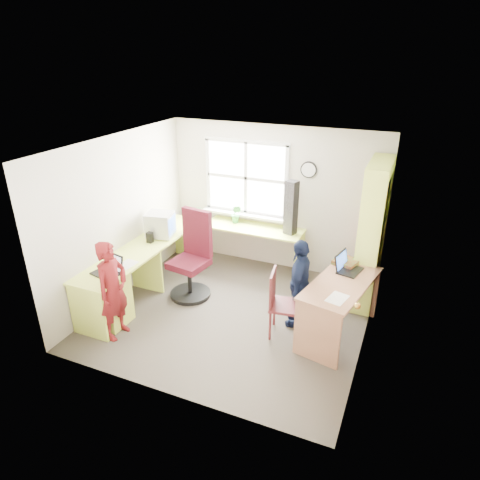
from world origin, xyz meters
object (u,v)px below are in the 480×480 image
at_px(crt_monitor, 160,225).
at_px(laptop_right, 346,266).
at_px(swivel_chair, 193,260).
at_px(potted_plant, 236,214).
at_px(person_navy, 300,283).
at_px(l_desk, 142,277).
at_px(right_desk, 340,297).
at_px(wooden_chair, 281,301).
at_px(person_green, 200,241).
at_px(cd_tower, 291,208).
at_px(person_red, 113,290).
at_px(bookshelf, 372,237).
at_px(laptop_left, 109,269).

bearing_deg(crt_monitor, laptop_right, -13.05).
relative_size(swivel_chair, potted_plant, 4.06).
distance_m(swivel_chair, person_navy, 1.70).
bearing_deg(l_desk, right_desk, 8.06).
relative_size(wooden_chair, person_green, 0.80).
xyz_separation_m(crt_monitor, person_navy, (2.37, -0.37, -0.32)).
bearing_deg(potted_plant, wooden_chair, -51.16).
relative_size(cd_tower, person_red, 0.65).
relative_size(bookshelf, swivel_chair, 1.59).
xyz_separation_m(potted_plant, person_navy, (1.50, -1.35, -0.29)).
distance_m(l_desk, laptop_left, 0.62).
distance_m(wooden_chair, person_red, 2.14).
height_order(crt_monitor, cd_tower, cd_tower).
bearing_deg(potted_plant, swivel_chair, -98.77).
bearing_deg(person_green, person_red, -168.89).
xyz_separation_m(bookshelf, person_navy, (-0.75, -1.04, -0.38)).
bearing_deg(crt_monitor, laptop_left, -100.69).
relative_size(right_desk, cd_tower, 1.67).
height_order(bookshelf, person_red, bookshelf).
bearing_deg(person_green, person_navy, -96.57).
bearing_deg(swivel_chair, person_green, 117.56).
height_order(right_desk, person_navy, person_navy).
bearing_deg(wooden_chair, laptop_left, -174.21).
bearing_deg(potted_plant, person_navy, -42.00).
relative_size(l_desk, person_navy, 2.36).
bearing_deg(bookshelf, cd_tower, 169.48).
bearing_deg(l_desk, person_red, -82.29).
bearing_deg(crt_monitor, person_red, -92.12).
height_order(cd_tower, person_red, cd_tower).
distance_m(wooden_chair, laptop_right, 0.99).
bearing_deg(cd_tower, potted_plant, -166.37).
bearing_deg(bookshelf, l_desk, -153.57).
distance_m(bookshelf, person_navy, 1.34).
distance_m(laptop_left, cd_tower, 2.88).
bearing_deg(cd_tower, swivel_chair, -117.53).
relative_size(cd_tower, person_navy, 0.70).
relative_size(laptop_left, cd_tower, 0.47).
distance_m(laptop_left, potted_plant, 2.43).
bearing_deg(right_desk, laptop_left, -151.29).
relative_size(wooden_chair, person_red, 0.68).
xyz_separation_m(bookshelf, potted_plant, (-2.25, 0.31, -0.09)).
xyz_separation_m(bookshelf, person_green, (-2.67, -0.23, -0.43)).
height_order(swivel_chair, person_green, swivel_chair).
distance_m(bookshelf, wooden_chair, 1.71).
xyz_separation_m(wooden_chair, laptop_left, (-2.19, -0.60, 0.31)).
relative_size(bookshelf, cd_tower, 2.41).
bearing_deg(laptop_left, potted_plant, 81.76).
xyz_separation_m(person_green, person_navy, (1.92, -0.82, 0.06)).
distance_m(laptop_right, person_red, 3.04).
distance_m(laptop_right, cd_tower, 1.49).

